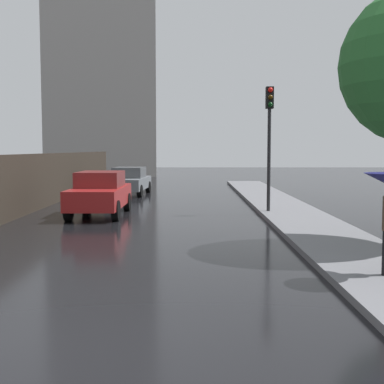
# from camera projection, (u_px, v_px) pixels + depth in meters

# --- Properties ---
(ground) EXTENTS (120.00, 120.00, 0.00)m
(ground) POSITION_uv_depth(u_px,v_px,m) (46.00, 360.00, 5.81)
(ground) COLOR black
(car_grey_near_kerb) EXTENTS (1.95, 4.20, 1.40)m
(car_grey_near_kerb) POSITION_uv_depth(u_px,v_px,m) (129.00, 181.00, 26.60)
(car_grey_near_kerb) COLOR slate
(car_grey_near_kerb) RESTS_ON ground
(car_red_mid_road) EXTENTS (1.78, 4.23, 1.53)m
(car_red_mid_road) POSITION_uv_depth(u_px,v_px,m) (100.00, 193.00, 18.32)
(car_red_mid_road) COLOR maroon
(car_red_mid_road) RESTS_ON ground
(traffic_light) EXTENTS (0.26, 0.39, 4.32)m
(traffic_light) POSITION_uv_depth(u_px,v_px,m) (269.00, 125.00, 18.29)
(traffic_light) COLOR black
(traffic_light) RESTS_ON sidewalk_strip
(distant_tower) EXTENTS (10.11, 10.71, 27.08)m
(distant_tower) POSITION_uv_depth(u_px,v_px,m) (102.00, 22.00, 46.78)
(distant_tower) COLOR #9E9993
(distant_tower) RESTS_ON ground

